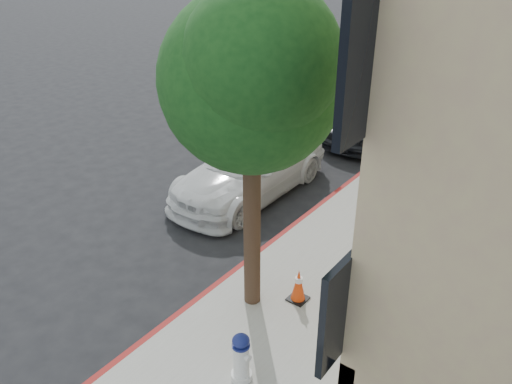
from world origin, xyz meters
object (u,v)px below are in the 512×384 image
object	(u,v)px
parked_car_far	(404,78)
police_car	(251,167)
parked_car_mid	(373,118)
fire_hydrant	(241,358)
traffic_cone	(298,285)

from	to	relation	value
parked_car_far	police_car	bearing A→B (deg)	-80.52
parked_car_mid	fire_hydrant	distance (m)	11.21
parked_car_mid	parked_car_far	world-z (taller)	parked_car_mid
police_car	traffic_cone	size ratio (longest dim) A/B	7.87
police_car	traffic_cone	world-z (taller)	police_car
police_car	parked_car_mid	xyz separation A→B (m)	(0.91, 5.56, 0.01)
police_car	parked_car_far	xyz separation A→B (m)	(-0.29, 11.35, -0.02)
traffic_cone	fire_hydrant	bearing A→B (deg)	-81.93
police_car	fire_hydrant	world-z (taller)	police_car
parked_car_far	parked_car_mid	bearing A→B (deg)	-70.29
traffic_cone	parked_car_mid	bearing A→B (deg)	106.42
parked_car_far	fire_hydrant	xyz separation A→B (m)	(4.07, -16.62, -0.17)
parked_car_mid	fire_hydrant	world-z (taller)	parked_car_mid
parked_car_mid	police_car	bearing A→B (deg)	-98.74
parked_car_mid	parked_car_far	bearing A→B (deg)	102.23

